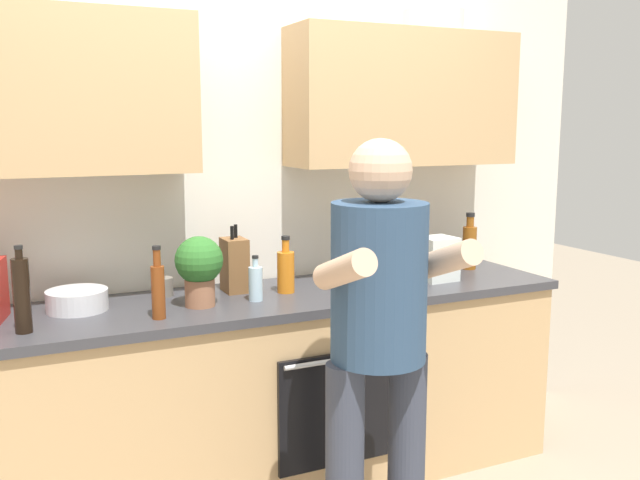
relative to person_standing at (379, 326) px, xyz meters
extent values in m
cube|color=silver|center=(-0.17, 1.11, 0.30)|extent=(4.00, 0.06, 2.50)
cube|color=tan|center=(-0.99, 0.92, 0.83)|extent=(1.16, 0.32, 0.65)
cube|color=tan|center=(0.65, 0.92, 0.83)|extent=(1.16, 0.32, 0.65)
cylinder|color=silver|center=(0.81, 0.92, 1.20)|extent=(0.31, 0.31, 0.10)
cube|color=tan|center=(-0.17, 0.75, -0.52)|extent=(2.80, 0.60, 0.86)
cube|color=#38383D|center=(-0.17, 0.75, -0.07)|extent=(2.84, 0.64, 0.04)
cube|color=black|center=(0.07, 0.44, -0.50)|extent=(0.56, 0.02, 0.50)
cylinder|color=silver|center=(0.07, 0.42, -0.27)|extent=(0.52, 0.02, 0.02)
cylinder|color=#383D4C|center=(-0.13, 0.01, -0.54)|extent=(0.14, 0.14, 0.82)
cylinder|color=#383D4C|center=(0.13, 0.01, -0.54)|extent=(0.14, 0.14, 0.82)
cylinder|color=navy|center=(0.00, 0.01, 0.16)|extent=(0.34, 0.34, 0.56)
sphere|color=#D8AD8C|center=(0.00, 0.01, 0.55)|extent=(0.22, 0.22, 0.22)
cylinder|color=#D8AD8C|center=(-0.20, -0.11, 0.24)|extent=(0.09, 0.31, 0.19)
cylinder|color=#D8AD8C|center=(0.20, -0.11, 0.24)|extent=(0.09, 0.31, 0.19)
cylinder|color=orange|center=(-0.04, 0.77, 0.05)|extent=(0.08, 0.08, 0.18)
cylinder|color=orange|center=(-0.04, 0.77, 0.17)|extent=(0.03, 0.03, 0.06)
cylinder|color=black|center=(-0.04, 0.77, 0.20)|extent=(0.04, 0.04, 0.02)
cylinder|color=#8C4C14|center=(1.02, 0.85, 0.07)|extent=(0.07, 0.07, 0.22)
cylinder|color=#8C4C14|center=(1.02, 0.85, 0.20)|extent=(0.04, 0.04, 0.05)
cylinder|color=black|center=(1.02, 0.85, 0.24)|extent=(0.04, 0.04, 0.02)
cylinder|color=silver|center=(-0.21, 0.69, 0.03)|extent=(0.06, 0.06, 0.15)
cylinder|color=silver|center=(-0.21, 0.69, 0.12)|extent=(0.02, 0.02, 0.04)
cylinder|color=black|center=(-0.21, 0.69, 0.15)|extent=(0.03, 0.03, 0.01)
cylinder|color=black|center=(-1.14, 0.60, 0.09)|extent=(0.06, 0.06, 0.27)
cylinder|color=black|center=(-1.14, 0.60, 0.25)|extent=(0.03, 0.03, 0.04)
cylinder|color=black|center=(-1.14, 0.60, 0.27)|extent=(0.03, 0.03, 0.01)
cylinder|color=brown|center=(-0.65, 0.58, 0.06)|extent=(0.05, 0.05, 0.21)
cylinder|color=brown|center=(-0.65, 0.58, 0.20)|extent=(0.03, 0.03, 0.07)
cylinder|color=black|center=(-0.65, 0.58, 0.24)|extent=(0.03, 0.03, 0.01)
cylinder|color=#BF4C47|center=(0.74, 0.92, 0.00)|extent=(0.08, 0.08, 0.10)
cylinder|color=slate|center=(-0.56, 0.94, 0.00)|extent=(0.08, 0.08, 0.08)
cylinder|color=silver|center=(-0.93, 0.85, 0.00)|extent=(0.25, 0.25, 0.09)
cube|color=brown|center=(-0.24, 0.89, 0.08)|extent=(0.10, 0.14, 0.24)
cylinder|color=black|center=(-0.26, 0.87, 0.23)|extent=(0.02, 0.02, 0.06)
cylinder|color=black|center=(-0.23, 0.91, 0.23)|extent=(0.02, 0.02, 0.06)
cylinder|color=#9E6647|center=(-0.46, 0.70, 0.01)|extent=(0.13, 0.13, 0.12)
sphere|color=#2D6B28|center=(-0.46, 0.70, 0.15)|extent=(0.20, 0.20, 0.20)
cube|color=beige|center=(0.36, 0.72, 0.04)|extent=(0.21, 0.19, 0.18)
cube|color=silver|center=(0.72, 0.69, 0.06)|extent=(0.18, 0.16, 0.21)
camera|label=1|loc=(-1.20, -2.07, 0.71)|focal=39.15mm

